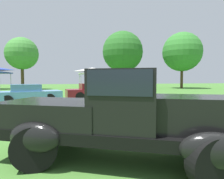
{
  "coord_description": "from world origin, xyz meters",
  "views": [
    {
      "loc": [
        -1.57,
        -3.24,
        1.53
      ],
      "look_at": [
        -0.06,
        3.65,
        1.16
      ],
      "focal_mm": 31.31,
      "sensor_mm": 36.0,
      "label": 1
    }
  ],
  "objects_px": {
    "spectator_near_truck": "(96,96)",
    "canopy_tent_center_field": "(92,70)",
    "show_car_skyblue": "(28,94)",
    "show_car_burgundy": "(95,92)",
    "feature_pickup_truck": "(121,115)"
  },
  "relations": [
    {
      "from": "spectator_near_truck",
      "to": "canopy_tent_center_field",
      "type": "xyz_separation_m",
      "value": [
        1.28,
        12.31,
        1.51
      ]
    },
    {
      "from": "show_car_burgundy",
      "to": "show_car_skyblue",
      "type": "bearing_deg",
      "value": -158.78
    },
    {
      "from": "feature_pickup_truck",
      "to": "canopy_tent_center_field",
      "type": "height_order",
      "value": "canopy_tent_center_field"
    },
    {
      "from": "feature_pickup_truck",
      "to": "canopy_tent_center_field",
      "type": "xyz_separation_m",
      "value": [
        1.33,
        16.12,
        1.55
      ]
    },
    {
      "from": "canopy_tent_center_field",
      "to": "feature_pickup_truck",
      "type": "bearing_deg",
      "value": -94.71
    },
    {
      "from": "spectator_near_truck",
      "to": "canopy_tent_center_field",
      "type": "relative_size",
      "value": 0.62
    },
    {
      "from": "show_car_skyblue",
      "to": "show_car_burgundy",
      "type": "xyz_separation_m",
      "value": [
        4.38,
        1.7,
        0.0
      ]
    },
    {
      "from": "show_car_burgundy",
      "to": "spectator_near_truck",
      "type": "height_order",
      "value": "spectator_near_truck"
    },
    {
      "from": "spectator_near_truck",
      "to": "show_car_skyblue",
      "type": "bearing_deg",
      "value": 121.92
    },
    {
      "from": "feature_pickup_truck",
      "to": "show_car_burgundy",
      "type": "xyz_separation_m",
      "value": [
        0.93,
        11.13,
        -0.27
      ]
    },
    {
      "from": "feature_pickup_truck",
      "to": "canopy_tent_center_field",
      "type": "distance_m",
      "value": 16.25
    },
    {
      "from": "spectator_near_truck",
      "to": "canopy_tent_center_field",
      "type": "height_order",
      "value": "canopy_tent_center_field"
    },
    {
      "from": "show_car_burgundy",
      "to": "canopy_tent_center_field",
      "type": "distance_m",
      "value": 5.33
    },
    {
      "from": "show_car_skyblue",
      "to": "spectator_near_truck",
      "type": "bearing_deg",
      "value": -58.08
    },
    {
      "from": "feature_pickup_truck",
      "to": "show_car_burgundy",
      "type": "bearing_deg",
      "value": 85.22
    }
  ]
}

